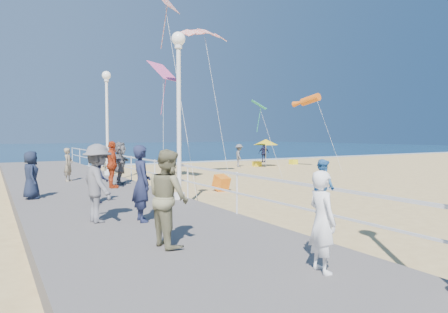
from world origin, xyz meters
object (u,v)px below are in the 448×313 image
beach_walker_c (107,163)px  spectator_5 (120,163)px  spectator_6 (68,165)px  beach_chair_left (257,164)px  toddler_held (323,186)px  spectator_3 (112,165)px  beach_walker_b (264,153)px  box_kite (221,184)px  lamp_post_mid (179,97)px  spectator_2 (98,183)px  spectator_4 (31,175)px  spectator_1 (168,198)px  spectator_0 (142,183)px  beach_chair_right (293,162)px  woman_holding_toddler (322,221)px  lamp_post_far (107,112)px  spectator_7 (98,179)px  beach_walker_a (239,156)px  beach_umbrella (266,142)px

beach_walker_c → spectator_5: bearing=-21.3°
spectator_6 → beach_chair_left: size_ratio=2.70×
toddler_held → spectator_3: bearing=11.6°
beach_walker_b → box_kite: size_ratio=2.82×
lamp_post_mid → spectator_2: bearing=-144.8°
spectator_6 → spectator_2: bearing=-152.8°
box_kite → spectator_4: bearing=178.6°
spectator_1 → box_kite: 10.14m
spectator_1 → beach_walker_b: 28.70m
spectator_0 → spectator_5: 7.61m
spectator_3 → beach_chair_right: bearing=-56.7°
spectator_4 → spectator_6: bearing=-21.0°
spectator_3 → spectator_4: (-2.95, -1.33, -0.14)m
woman_holding_toddler → spectator_1: spectator_1 is taller
toddler_held → spectator_1: bearing=43.8°
lamp_post_far → spectator_7: lamp_post_far is taller
spectator_2 → beach_chair_right: spectator_2 is taller
lamp_post_mid → lamp_post_far: size_ratio=1.00×
lamp_post_far → beach_walker_a: lamp_post_far is taller
spectator_4 → beach_walker_b: spectator_4 is taller
beach_umbrella → spectator_2: bearing=-136.6°
spectator_0 → beach_walker_b: (18.07, 19.79, -0.47)m
spectator_1 → spectator_3: 8.73m
beach_walker_c → box_kite: (2.56, -9.55, -0.44)m
beach_walker_c → box_kite: size_ratio=2.46×
woman_holding_toddler → beach_chair_left: bearing=-23.1°
lamp_post_far → spectator_6: bearing=-138.9°
lamp_post_far → woman_holding_toddler: size_ratio=3.46×
spectator_5 → beach_chair_right: (17.28, 9.25, -1.09)m
toddler_held → spectator_4: size_ratio=0.55×
spectator_1 → spectator_6: size_ratio=1.21×
beach_umbrella → beach_chair_right: beach_umbrella is taller
beach_umbrella → spectator_3: bearing=-146.7°
beach_chair_left → beach_chair_right: bearing=5.1°
spectator_2 → lamp_post_mid: bearing=-62.8°
beach_walker_a → beach_walker_c: (-10.35, -1.15, -0.15)m
spectator_4 → toddler_held: bearing=-160.0°
lamp_post_mid → lamp_post_far: (0.00, 9.00, 0.00)m
beach_chair_left → spectator_7: bearing=-139.1°
spectator_4 → beach_chair_left: 20.33m
beach_chair_right → box_kite: bearing=-140.9°
spectator_0 → beach_walker_c: bearing=-8.4°
lamp_post_mid → spectator_4: size_ratio=3.44×
toddler_held → spectator_6: (-1.41, 14.29, -0.53)m
spectator_0 → beach_walker_a: size_ratio=1.03×
spectator_1 → spectator_3: (1.25, 8.64, 0.01)m
beach_walker_c → beach_umbrella: size_ratio=0.69×
spectator_6 → beach_walker_b: 20.80m
spectator_0 → beach_walker_a: spectator_0 is taller
spectator_2 → beach_walker_c: 15.55m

